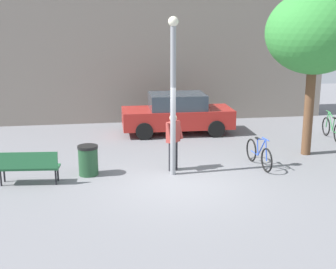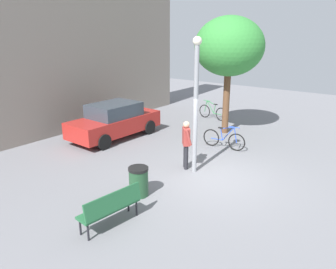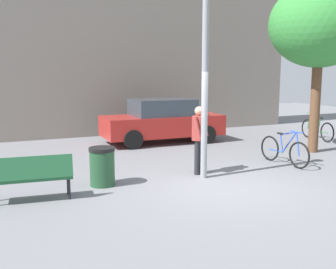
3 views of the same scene
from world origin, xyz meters
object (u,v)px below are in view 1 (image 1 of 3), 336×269
Objects in this scene: lamppost at (173,88)px; bicycle_blue at (259,154)px; plaza_tree at (314,33)px; trash_bin at (88,160)px; bicycle_green at (332,129)px; parked_car_red at (177,114)px; park_bench at (28,165)px; person_by_lamppost at (173,138)px.

lamppost is 3.40m from bicycle_blue.
plaza_tree reaches higher than trash_bin.
bicycle_green is at bearing 35.50° from bicycle_blue.
parked_car_red reaches higher than bicycle_green.
trash_bin is (-2.37, 0.34, -2.04)m from lamppost.
trash_bin is at bearing -126.94° from parked_car_red.
plaza_tree is 1.22× the size of parked_car_red.
plaza_tree reaches higher than bicycle_green.
plaza_tree is 5.93m from parked_car_red.
parked_car_red is at bearing 53.06° from trash_bin.
parked_car_red is 4.94× the size of trash_bin.
trash_bin is (-5.03, 0.02, 0.05)m from bicycle_blue.
plaza_tree is 6.04× the size of trash_bin.
parked_car_red is at bearing 45.54° from park_bench.
person_by_lamppost is at bearing 1.10° from trash_bin.
trash_bin is at bearing 19.30° from park_bench.
lamppost is 5.20m from parked_car_red.
person_by_lamppost reaches higher than bicycle_green.
lamppost is 2.43× the size of bicycle_green.
plaza_tree is (4.57, 0.94, 2.91)m from person_by_lamppost.
lamppost reaches higher than person_by_lamppost.
trash_bin is (-7.02, -0.98, -3.44)m from plaza_tree.
trash_bin is (-8.82, -2.67, 0.05)m from bicycle_green.
trash_bin is (1.56, 0.55, -0.11)m from park_bench.
parked_car_red is (-1.67, 4.50, 0.39)m from bicycle_blue.
park_bench is at bearing -171.56° from person_by_lamppost.
lamppost reaches higher than bicycle_green.
person_by_lamppost is 0.39× the size of parked_car_red.
plaza_tree is at bearing -136.74° from bicycle_green.
plaza_tree is at bearing 15.92° from lamppost.
bicycle_green is 5.75m from parked_car_red.
bicycle_blue is 1.00× the size of bicycle_green.
plaza_tree reaches higher than bicycle_blue.
lamppost is 1.56m from person_by_lamppost.
lamppost is at bearing -8.24° from trash_bin.
park_bench is (-4.01, -0.59, -0.42)m from person_by_lamppost.
person_by_lamppost reaches higher than park_bench.
parked_car_red is (-5.45, 1.80, 0.39)m from bicycle_green.
bicycle_blue is 5.04m from trash_bin.
person_by_lamppost is 5.50m from plaza_tree.
person_by_lamppost is 1.02× the size of park_bench.
park_bench is (-3.93, -0.20, -1.93)m from lamppost.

